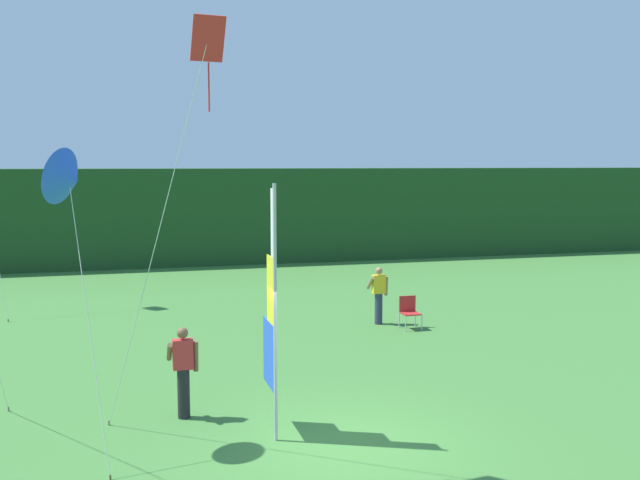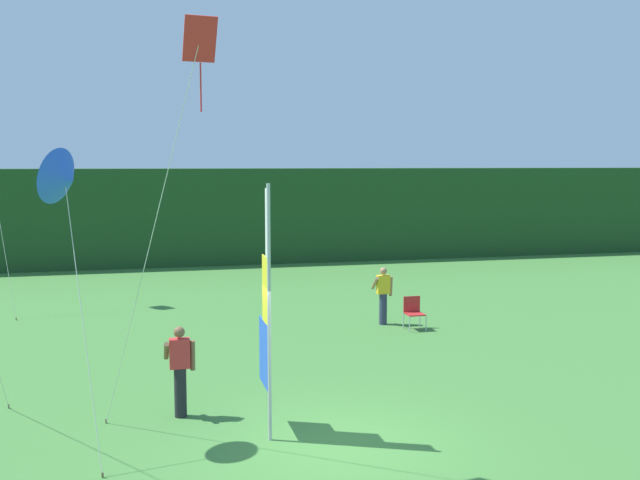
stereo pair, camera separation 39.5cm
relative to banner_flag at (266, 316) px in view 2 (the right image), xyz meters
The scene contains 8 objects.
ground_plane 2.39m from the banner_flag, 36.41° to the right, with size 120.00×120.00×0.00m, color #3D7533.
distant_treeline 21.64m from the banner_flag, 87.32° to the left, with size 80.00×2.40×4.32m, color #1E421E.
banner_flag is the anchor object (origin of this frame).
person_near_banner 8.90m from the banner_flag, 58.46° to the left, with size 0.55×0.48×1.63m.
person_mid_field 2.16m from the banner_flag, 138.86° to the left, with size 0.55×0.48×1.66m.
folding_chair 8.71m from the banner_flag, 52.27° to the left, with size 0.51×0.51×0.89m.
kite_blue_delta_2 3.91m from the banner_flag, behind, with size 1.00×2.13×4.81m.
kite_red_diamond_3 4.08m from the banner_flag, 144.62° to the right, with size 1.84×2.37×6.64m.
Camera 2 is at (-2.99, -11.05, 4.57)m, focal length 40.92 mm.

